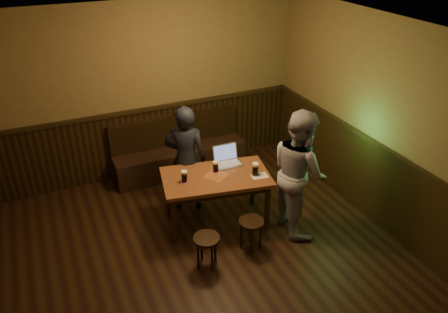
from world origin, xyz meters
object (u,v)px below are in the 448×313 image
pub_table (216,182)px  pint_right (255,169)px  bench (179,155)px  stool_left (207,243)px  pint_mid (216,167)px  stool_right (251,226)px  person_suit (186,159)px  laptop (227,159)px  person_grey (299,172)px  pint_left (184,176)px

pub_table → pint_right: size_ratio=8.68×
bench → stool_left: 2.36m
pub_table → pint_mid: bearing=78.1°
pint_mid → pint_right: 0.54m
stool_right → person_suit: person_suit is taller
laptop → person_grey: bearing=-46.0°
pint_mid → stool_right: bearing=-79.4°
pint_left → person_grey: bearing=-21.3°
pub_table → laptop: bearing=53.1°
person_suit → bench: bearing=-77.6°
pint_right → person_suit: bearing=134.5°
pint_left → pint_right: bearing=-13.8°
pint_left → laptop: size_ratio=0.44×
bench → pub_table: bearing=-90.0°
stool_right → pint_left: pint_left is taller
person_grey → pint_mid: bearing=61.9°
person_suit → pint_left: bearing=93.1°
stool_right → pint_right: pint_right is taller
stool_right → pint_right: 0.77m
stool_right → person_grey: 0.96m
stool_right → pint_mid: (-0.15, 0.79, 0.50)m
person_grey → laptop: bearing=47.0°
stool_left → pint_mid: size_ratio=2.75×
person_grey → bench: bearing=30.4°
stool_right → laptop: (0.09, 0.95, 0.48)m
pint_left → laptop: laptop is taller
stool_left → pint_right: bearing=30.9°
pint_left → pint_mid: size_ratio=1.02×
pint_left → stool_right: bearing=-49.4°
pint_left → person_suit: (0.21, 0.51, -0.04)m
bench → pub_table: 1.59m
bench → stool_right: 2.26m
bench → pint_left: size_ratio=13.46×
pint_mid → laptop: (0.24, 0.16, -0.01)m
laptop → person_suit: size_ratio=0.23×
stool_right → laptop: bearing=84.5°
laptop → pint_mid: bearing=-143.9°
stool_left → person_grey: person_grey is taller
stool_left → stool_right: (0.64, 0.07, -0.00)m
laptop → person_suit: bearing=153.4°
pint_mid → pint_right: bearing=-32.9°
bench → stool_left: bearing=-101.2°
laptop → person_grey: person_grey is taller
laptop → person_grey: (0.69, -0.77, 0.04)m
pub_table → stool_left: 0.95m
pint_left → person_grey: person_grey is taller
stool_left → bench: bearing=78.8°
pint_right → laptop: 0.50m
pint_mid → person_grey: (0.93, -0.61, 0.03)m
pint_right → person_grey: (0.48, -0.32, 0.02)m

